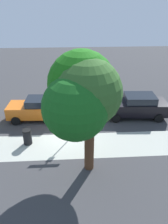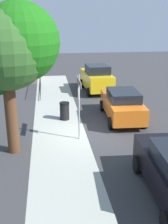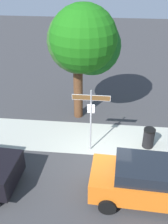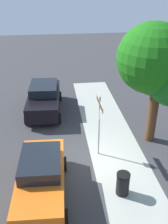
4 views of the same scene
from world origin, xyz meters
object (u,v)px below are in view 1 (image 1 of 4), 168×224
object	(u,v)px
shade_tree	(82,94)
car_orange	(39,109)
car_black	(136,106)
trash_bin	(27,137)
street_sign	(70,108)

from	to	relation	value
shade_tree	car_orange	world-z (taller)	shade_tree
car_black	car_orange	size ratio (longest dim) A/B	1.06
car_orange	trash_bin	xyz separation A→B (m)	(0.35, 3.17, -0.37)
street_sign	shade_tree	size ratio (longest dim) A/B	0.50
shade_tree	car_black	bearing A→B (deg)	-128.44
car_black	street_sign	bearing A→B (deg)	31.39
street_sign	car_black	bearing A→B (deg)	-151.87
street_sign	car_orange	bearing A→B (deg)	-48.67
street_sign	shade_tree	xyz separation A→B (m)	(-0.56, 2.88, 2.07)
shade_tree	car_black	distance (m)	7.81
trash_bin	car_orange	bearing A→B (deg)	-96.24
street_sign	trash_bin	world-z (taller)	street_sign
car_black	trash_bin	xyz separation A→B (m)	(7.64, 3.14, -0.40)
car_black	trash_bin	distance (m)	8.27
shade_tree	car_orange	size ratio (longest dim) A/B	1.38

